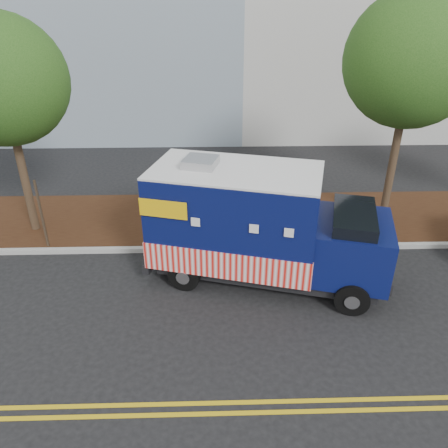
{
  "coord_description": "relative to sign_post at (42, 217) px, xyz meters",
  "views": [
    {
      "loc": [
        0.39,
        -10.47,
        7.24
      ],
      "look_at": [
        0.71,
        0.6,
        1.37
      ],
      "focal_mm": 35.0,
      "sensor_mm": 36.0,
      "label": 1
    }
  ],
  "objects": [
    {
      "name": "ground",
      "position": [
        4.84,
        -1.58,
        -1.2
      ],
      "size": [
        120.0,
        120.0,
        0.0
      ],
      "primitive_type": "plane",
      "color": "black",
      "rests_on": "ground"
    },
    {
      "name": "curb",
      "position": [
        4.84,
        -0.18,
        -1.12
      ],
      "size": [
        120.0,
        0.18,
        0.15
      ],
      "primitive_type": "cube",
      "color": "#9E9E99",
      "rests_on": "ground"
    },
    {
      "name": "mulch_strip",
      "position": [
        4.84,
        1.92,
        -1.12
      ],
      "size": [
        120.0,
        4.0,
        0.15
      ],
      "primitive_type": "cube",
      "color": "black",
      "rests_on": "ground"
    },
    {
      "name": "centerline_near",
      "position": [
        4.84,
        -6.03,
        -1.19
      ],
      "size": [
        120.0,
        0.1,
        0.01
      ],
      "primitive_type": "cube",
      "color": "gold",
      "rests_on": "ground"
    },
    {
      "name": "centerline_far",
      "position": [
        4.84,
        -6.28,
        -1.19
      ],
      "size": [
        120.0,
        0.1,
        0.01
      ],
      "primitive_type": "cube",
      "color": "gold",
      "rests_on": "ground"
    },
    {
      "name": "tree_a",
      "position": [
        -0.81,
        1.21,
        3.79
      ],
      "size": [
        3.79,
        3.79,
        6.9
      ],
      "color": "#38281C",
      "rests_on": "ground"
    },
    {
      "name": "tree_c",
      "position": [
        11.14,
        1.35,
        4.3
      ],
      "size": [
        4.01,
        4.01,
        7.52
      ],
      "color": "#38281C",
      "rests_on": "ground"
    },
    {
      "name": "sign_post",
      "position": [
        0.0,
        0.0,
        0.0
      ],
      "size": [
        0.06,
        0.06,
        2.4
      ],
      "primitive_type": "cube",
      "color": "#473828",
      "rests_on": "ground"
    },
    {
      "name": "food_truck",
      "position": [
        6.39,
        -1.57,
        0.35
      ],
      "size": [
        6.89,
        3.98,
        3.43
      ],
      "rotation": [
        0.0,
        0.0,
        -0.27
      ],
      "color": "black",
      "rests_on": "ground"
    }
  ]
}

